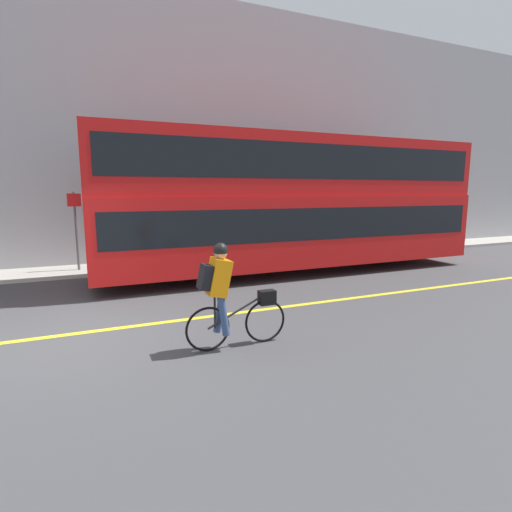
# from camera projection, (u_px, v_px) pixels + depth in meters

# --- Properties ---
(ground_plane) EXTENTS (80.00, 80.00, 0.00)m
(ground_plane) POSITION_uv_depth(u_px,v_px,m) (69.00, 339.00, 6.42)
(ground_plane) COLOR #424244
(road_center_line) EXTENTS (50.00, 0.14, 0.01)m
(road_center_line) POSITION_uv_depth(u_px,v_px,m) (70.00, 334.00, 6.59)
(road_center_line) COLOR yellow
(road_center_line) RESTS_ON ground_plane
(sidewalk_curb) EXTENTS (60.00, 1.63, 0.11)m
(sidewalk_curb) POSITION_uv_depth(u_px,v_px,m) (74.00, 271.00, 11.54)
(sidewalk_curb) COLOR #A8A399
(sidewalk_curb) RESTS_ON ground_plane
(building_facade) EXTENTS (60.00, 0.30, 8.51)m
(building_facade) POSITION_uv_depth(u_px,v_px,m) (64.00, 125.00, 11.74)
(building_facade) COLOR #9E9EA3
(building_facade) RESTS_ON ground_plane
(bus) EXTENTS (11.14, 2.52, 3.82)m
(bus) POSITION_uv_depth(u_px,v_px,m) (293.00, 199.00, 11.45)
(bus) COLOR black
(bus) RESTS_ON ground_plane
(cyclist_on_bike) EXTENTS (1.61, 0.32, 1.61)m
(cyclist_on_bike) POSITION_uv_depth(u_px,v_px,m) (226.00, 292.00, 5.90)
(cyclist_on_bike) COLOR black
(cyclist_on_bike) RESTS_ON ground_plane
(trash_bin) EXTENTS (0.57, 0.57, 0.95)m
(trash_bin) POSITION_uv_depth(u_px,v_px,m) (345.00, 238.00, 15.06)
(trash_bin) COLOR #262628
(trash_bin) RESTS_ON sidewalk_curb
(street_sign_post) EXTENTS (0.36, 0.09, 2.22)m
(street_sign_post) POSITION_uv_depth(u_px,v_px,m) (76.00, 226.00, 11.30)
(street_sign_post) COLOR #59595B
(street_sign_post) RESTS_ON sidewalk_curb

